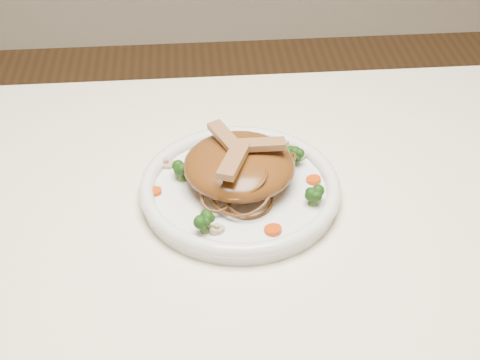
{
  "coord_description": "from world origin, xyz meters",
  "views": [
    {
      "loc": [
        -0.06,
        -0.65,
        1.35
      ],
      "look_at": [
        0.0,
        0.07,
        0.78
      ],
      "focal_mm": 52.36,
      "sensor_mm": 36.0,
      "label": 1
    }
  ],
  "objects": [
    {
      "name": "broccoli_1",
      "position": [
        -0.07,
        0.1,
        0.78
      ],
      "size": [
        0.04,
        0.04,
        0.03
      ],
      "primitive_type": null,
      "rotation": [
        0.0,
        0.0,
        -0.42
      ],
      "color": "#1C430E",
      "rests_on": "plate"
    },
    {
      "name": "carrot_1",
      "position": [
        -0.11,
        0.07,
        0.77
      ],
      "size": [
        0.02,
        0.02,
        0.0
      ],
      "primitive_type": "cylinder",
      "rotation": [
        0.0,
        0.0,
        -0.07
      ],
      "color": "#B54306",
      "rests_on": "plate"
    },
    {
      "name": "carrot_3",
      "position": [
        -0.03,
        0.17,
        0.77
      ],
      "size": [
        0.02,
        0.02,
        0.0
      ],
      "primitive_type": "cylinder",
      "rotation": [
        0.0,
        0.0,
        -0.1
      ],
      "color": "#B54306",
      "rests_on": "plate"
    },
    {
      "name": "plate",
      "position": [
        0.0,
        0.07,
        0.76
      ],
      "size": [
        0.35,
        0.35,
        0.02
      ],
      "primitive_type": "cylinder",
      "rotation": [
        0.0,
        0.0,
        -0.43
      ],
      "color": "white",
      "rests_on": "table"
    },
    {
      "name": "carrot_0",
      "position": [
        0.05,
        0.15,
        0.77
      ],
      "size": [
        0.03,
        0.03,
        0.0
      ],
      "primitive_type": "cylinder",
      "rotation": [
        0.0,
        0.0,
        0.25
      ],
      "color": "#B54306",
      "rests_on": "plate"
    },
    {
      "name": "mushroom_0",
      "position": [
        -0.03,
        -0.01,
        0.77
      ],
      "size": [
        0.03,
        0.03,
        0.01
      ],
      "primitive_type": "cylinder",
      "rotation": [
        0.0,
        0.0,
        0.39
      ],
      "color": "#C2B491",
      "rests_on": "plate"
    },
    {
      "name": "mushroom_2",
      "position": [
        -0.1,
        0.13,
        0.77
      ],
      "size": [
        0.03,
        0.03,
        0.01
      ],
      "primitive_type": "cylinder",
      "rotation": [
        0.0,
        0.0,
        -0.39
      ],
      "color": "#C2B491",
      "rests_on": "plate"
    },
    {
      "name": "chicken_c",
      "position": [
        -0.01,
        0.05,
        0.83
      ],
      "size": [
        0.05,
        0.07,
        0.01
      ],
      "primitive_type": "cube",
      "rotation": [
        0.0,
        0.0,
        4.32
      ],
      "color": "#9D744A",
      "rests_on": "noodle_mound"
    },
    {
      "name": "broccoli_0",
      "position": [
        0.08,
        0.12,
        0.78
      ],
      "size": [
        0.03,
        0.03,
        0.03
      ],
      "primitive_type": null,
      "rotation": [
        0.0,
        0.0,
        -0.21
      ],
      "color": "#1C430E",
      "rests_on": "plate"
    },
    {
      "name": "carrot_4",
      "position": [
        0.04,
        -0.01,
        0.77
      ],
      "size": [
        0.03,
        0.03,
        0.0
      ],
      "primitive_type": "cylinder",
      "rotation": [
        0.0,
        0.0,
        0.23
      ],
      "color": "#B54306",
      "rests_on": "plate"
    },
    {
      "name": "mushroom_3",
      "position": [
        0.08,
        0.16,
        0.77
      ],
      "size": [
        0.03,
        0.03,
        0.01
      ],
      "primitive_type": "cylinder",
      "rotation": [
        0.0,
        0.0,
        1.86
      ],
      "color": "#C2B491",
      "rests_on": "plate"
    },
    {
      "name": "mushroom_1",
      "position": [
        0.09,
        0.14,
        0.77
      ],
      "size": [
        0.04,
        0.04,
        0.01
      ],
      "primitive_type": "cylinder",
      "rotation": [
        0.0,
        0.0,
        0.79
      ],
      "color": "#C2B491",
      "rests_on": "plate"
    },
    {
      "name": "noodle_mound",
      "position": [
        0.0,
        0.09,
        0.79
      ],
      "size": [
        0.16,
        0.16,
        0.05
      ],
      "primitive_type": "ellipsoid",
      "rotation": [
        0.0,
        0.0,
        0.1
      ],
      "color": "brown",
      "rests_on": "plate"
    },
    {
      "name": "chicken_a",
      "position": [
        0.03,
        0.09,
        0.83
      ],
      "size": [
        0.06,
        0.02,
        0.01
      ],
      "primitive_type": "cube",
      "rotation": [
        0.0,
        0.0,
        0.02
      ],
      "color": "#9D744A",
      "rests_on": "noodle_mound"
    },
    {
      "name": "table",
      "position": [
        0.0,
        0.0,
        0.65
      ],
      "size": [
        1.2,
        0.8,
        0.75
      ],
      "color": "white",
      "rests_on": "ground"
    },
    {
      "name": "chicken_b",
      "position": [
        -0.02,
        0.11,
        0.83
      ],
      "size": [
        0.04,
        0.06,
        0.01
      ],
      "primitive_type": "cube",
      "rotation": [
        0.0,
        0.0,
        2.01
      ],
      "color": "#9D744A",
      "rests_on": "noodle_mound"
    },
    {
      "name": "carrot_2",
      "position": [
        0.1,
        0.08,
        0.77
      ],
      "size": [
        0.02,
        0.02,
        0.0
      ],
      "primitive_type": "cylinder",
      "rotation": [
        0.0,
        0.0,
        0.07
      ],
      "color": "#B54306",
      "rests_on": "plate"
    },
    {
      "name": "broccoli_3",
      "position": [
        0.09,
        0.03,
        0.78
      ],
      "size": [
        0.03,
        0.03,
        0.03
      ],
      "primitive_type": null,
      "rotation": [
        0.0,
        0.0,
        -0.25
      ],
      "color": "#1C430E",
      "rests_on": "plate"
    },
    {
      "name": "broccoli_2",
      "position": [
        -0.05,
        -0.01,
        0.78
      ],
      "size": [
        0.03,
        0.03,
        0.03
      ],
      "primitive_type": null,
      "rotation": [
        0.0,
        0.0,
        -0.23
      ],
      "color": "#1C430E",
      "rests_on": "plate"
    }
  ]
}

